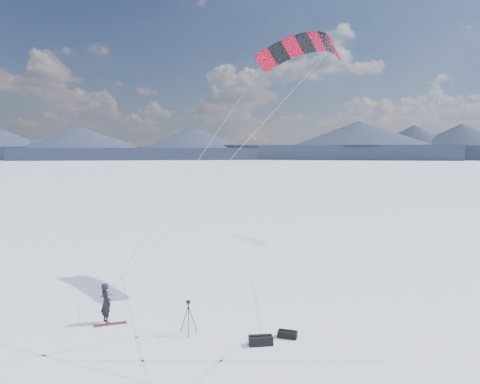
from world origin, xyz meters
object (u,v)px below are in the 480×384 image
object	(u,v)px
snowkiter	(106,323)
gear_bag_b	(288,334)
snowboard	(110,324)
tripod	(188,312)
gear_bag_a	(261,340)

from	to	relation	value
snowkiter	gear_bag_b	size ratio (longest dim) A/B	2.11
snowkiter	snowboard	bearing A→B (deg)	-173.88
snowboard	gear_bag_b	world-z (taller)	gear_bag_b
tripod	gear_bag_b	world-z (taller)	tripod
snowkiter	tripod	world-z (taller)	tripod
tripod	gear_bag_b	xyz separation A→B (m)	(3.68, -1.41, -0.74)
snowboard	tripod	distance (m)	3.66
gear_bag_b	tripod	bearing A→B (deg)	-167.39
tripod	gear_bag_a	world-z (taller)	tripod
snowboard	tripod	size ratio (longest dim) A/B	0.98
gear_bag_b	snowkiter	bearing A→B (deg)	-174.00
gear_bag_b	gear_bag_a	bearing A→B (deg)	-130.77
snowkiter	tripod	bearing A→B (deg)	-147.52
gear_bag_a	gear_bag_b	xyz separation A→B (m)	(1.22, 0.34, -0.03)
snowkiter	snowboard	size ratio (longest dim) A/B	1.27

